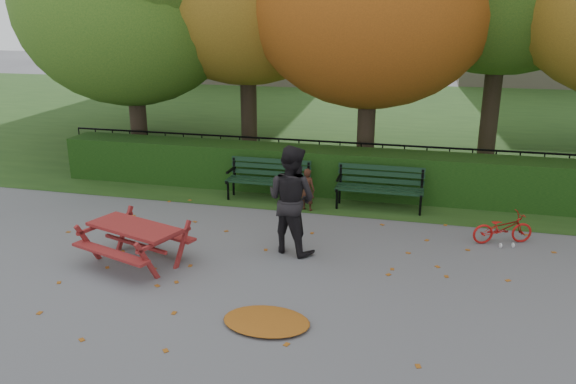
% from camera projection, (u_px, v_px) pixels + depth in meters
% --- Properties ---
extents(ground, '(90.00, 90.00, 0.00)m').
position_uv_depth(ground, '(285.00, 279.00, 8.65)').
color(ground, slate).
rests_on(ground, ground).
extents(grass_strip, '(90.00, 90.00, 0.00)m').
position_uv_depth(grass_strip, '(375.00, 119.00, 21.57)').
color(grass_strip, '#1E3D15').
rests_on(grass_strip, ground).
extents(hedge, '(13.00, 0.90, 1.00)m').
position_uv_depth(hedge, '(334.00, 172.00, 12.65)').
color(hedge, black).
rests_on(hedge, ground).
extents(iron_fence, '(14.00, 0.04, 1.02)m').
position_uv_depth(iron_fence, '(340.00, 161.00, 13.38)').
color(iron_fence, black).
rests_on(iron_fence, ground).
extents(bench_left, '(1.80, 0.57, 0.88)m').
position_uv_depth(bench_left, '(269.00, 176.00, 12.20)').
color(bench_left, black).
rests_on(bench_left, ground).
extents(bench_right, '(1.80, 0.57, 0.88)m').
position_uv_depth(bench_right, '(380.00, 184.00, 11.65)').
color(bench_right, black).
rests_on(bench_right, ground).
extents(picnic_table, '(1.85, 1.66, 0.75)m').
position_uv_depth(picnic_table, '(134.00, 234.00, 9.05)').
color(picnic_table, maroon).
rests_on(picnic_table, ground).
extents(leaf_pile, '(1.35, 1.10, 0.08)m').
position_uv_depth(leaf_pile, '(266.00, 321.00, 7.40)').
color(leaf_pile, brown).
rests_on(leaf_pile, ground).
extents(leaf_scatter, '(9.00, 5.70, 0.01)m').
position_uv_depth(leaf_scatter, '(289.00, 271.00, 8.92)').
color(leaf_scatter, brown).
rests_on(leaf_scatter, ground).
extents(child, '(0.37, 0.30, 0.90)m').
position_uv_depth(child, '(307.00, 189.00, 11.54)').
color(child, '#3B1D12').
rests_on(child, ground).
extents(adult, '(1.10, 0.99, 1.86)m').
position_uv_depth(adult, '(291.00, 199.00, 9.41)').
color(adult, black).
rests_on(adult, ground).
extents(bicycle, '(1.14, 0.71, 0.57)m').
position_uv_depth(bicycle, '(503.00, 228.00, 9.93)').
color(bicycle, '#AE1210').
rests_on(bicycle, ground).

